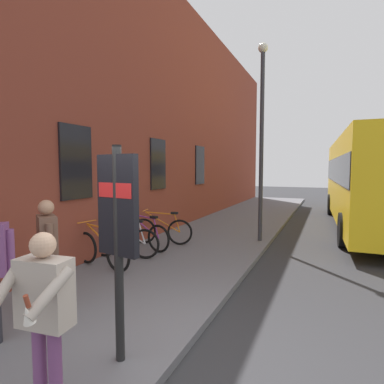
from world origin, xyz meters
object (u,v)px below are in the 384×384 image
at_px(bicycle_end_of_row, 102,250).
at_px(bicycle_under_window, 162,231).
at_px(transit_info_sign, 118,219).
at_px(street_lamp, 262,127).
at_px(pedestrian_by_facade, 47,243).
at_px(bicycle_leaning_wall, 144,235).
at_px(bicycle_mid_rack, 125,242).
at_px(tourist_with_hotdogs, 43,304).
at_px(city_bus, 372,178).

xyz_separation_m(bicycle_end_of_row, bicycle_under_window, (2.35, -0.17, 0.00)).
distance_m(bicycle_under_window, transit_info_sign, 5.43).
relative_size(bicycle_under_window, street_lamp, 0.30).
xyz_separation_m(bicycle_under_window, pedestrian_by_facade, (-4.26, -0.46, 0.64)).
bearing_deg(street_lamp, pedestrian_by_facade, 161.19).
height_order(bicycle_leaning_wall, street_lamp, street_lamp).
bearing_deg(bicycle_mid_rack, tourist_with_hotdogs, -151.82).
bearing_deg(bicycle_end_of_row, transit_info_sign, -136.44).
distance_m(bicycle_leaning_wall, pedestrian_by_facade, 3.67).
bearing_deg(pedestrian_by_facade, bicycle_leaning_wall, 9.79).
xyz_separation_m(bicycle_mid_rack, street_lamp, (3.10, -2.62, 2.96)).
xyz_separation_m(bicycle_end_of_row, city_bus, (7.98, -5.91, 1.41)).
distance_m(bicycle_mid_rack, city_bus, 9.39).
bearing_deg(bicycle_mid_rack, bicycle_leaning_wall, -0.65).
height_order(bicycle_end_of_row, transit_info_sign, transit_info_sign).
bearing_deg(bicycle_leaning_wall, bicycle_mid_rack, 179.35).
height_order(city_bus, street_lamp, street_lamp).
distance_m(bicycle_end_of_row, tourist_with_hotdogs, 4.10).
xyz_separation_m(city_bus, tourist_with_hotdogs, (-11.36, 3.66, -0.80)).
bearing_deg(city_bus, pedestrian_by_facade, 151.87).
relative_size(bicycle_mid_rack, transit_info_sign, 0.72).
xyz_separation_m(bicycle_end_of_row, pedestrian_by_facade, (-1.92, -0.62, 0.64)).
xyz_separation_m(bicycle_end_of_row, tourist_with_hotdogs, (-3.38, -2.25, 0.61)).
bearing_deg(city_bus, bicycle_leaning_wall, 137.02).
xyz_separation_m(bicycle_mid_rack, bicycle_leaning_wall, (0.82, -0.01, 0.00)).
bearing_deg(transit_info_sign, pedestrian_by_facade, 72.12).
height_order(bicycle_under_window, street_lamp, street_lamp).
height_order(bicycle_end_of_row, tourist_with_hotdogs, tourist_with_hotdogs).
relative_size(city_bus, street_lamp, 1.85).
bearing_deg(bicycle_under_window, bicycle_end_of_row, 175.96).
height_order(bicycle_mid_rack, city_bus, city_bus).
xyz_separation_m(bicycle_leaning_wall, city_bus, (6.34, -5.91, 1.41)).
bearing_deg(transit_info_sign, bicycle_under_window, 24.42).
height_order(bicycle_leaning_wall, city_bus, city_bus).
bearing_deg(pedestrian_by_facade, city_bus, -28.13).
height_order(bicycle_end_of_row, bicycle_mid_rack, same).
bearing_deg(street_lamp, city_bus, -39.17).
relative_size(bicycle_mid_rack, bicycle_under_window, 1.01).
bearing_deg(transit_info_sign, city_bus, -18.79).
bearing_deg(transit_info_sign, tourist_with_hotdogs, 173.29).
height_order(bicycle_under_window, pedestrian_by_facade, pedestrian_by_facade).
bearing_deg(tourist_with_hotdogs, bicycle_leaning_wall, 24.08).
bearing_deg(transit_info_sign, bicycle_leaning_wall, 29.69).
distance_m(bicycle_under_window, pedestrian_by_facade, 4.34).
relative_size(bicycle_under_window, city_bus, 0.16).
xyz_separation_m(bicycle_leaning_wall, street_lamp, (2.29, -2.61, 2.96)).
distance_m(bicycle_end_of_row, city_bus, 10.03).
relative_size(transit_info_sign, pedestrian_by_facade, 1.42).
height_order(bicycle_mid_rack, pedestrian_by_facade, pedestrian_by_facade).
bearing_deg(street_lamp, bicycle_leaning_wall, 131.27).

